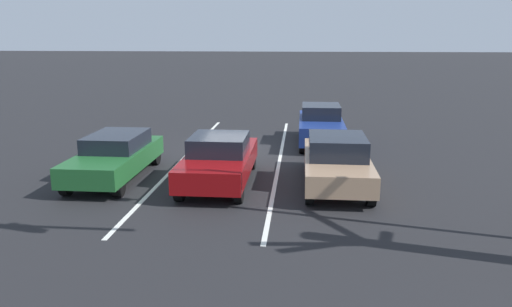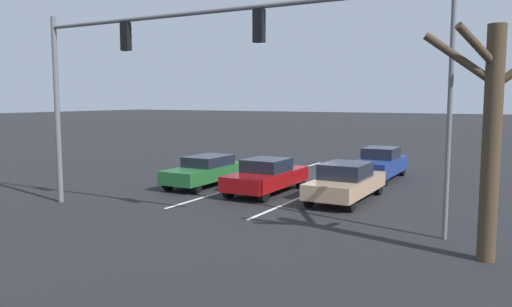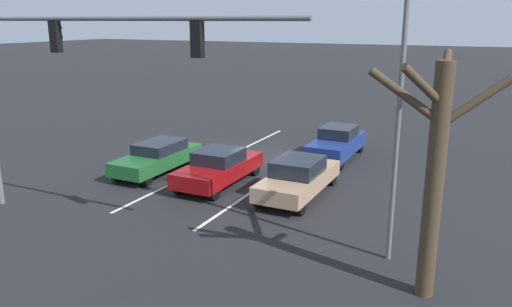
{
  "view_description": "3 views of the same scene",
  "coord_description": "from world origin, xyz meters",
  "px_view_note": "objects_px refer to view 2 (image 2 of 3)",
  "views": [
    {
      "loc": [
        -2.48,
        18.73,
        4.32
      ],
      "look_at": [
        -1.2,
        4.98,
        1.04
      ],
      "focal_mm": 35.0,
      "sensor_mm": 36.0,
      "label": 1
    },
    {
      "loc": [
        -9.79,
        22.93,
        3.97
      ],
      "look_at": [
        0.12,
        5.13,
        1.73
      ],
      "focal_mm": 35.0,
      "sensor_mm": 36.0,
      "label": 2
    },
    {
      "loc": [
        -10.03,
        21.51,
        6.57
      ],
      "look_at": [
        -1.46,
        3.92,
        1.32
      ],
      "focal_mm": 35.0,
      "sensor_mm": 36.0,
      "label": 3
    }
  ],
  "objects_px": {
    "car_tan_leftlane_front": "(346,181)",
    "street_lamp_left_shoulder": "(443,76)",
    "traffic_signal_gantry": "(127,62)",
    "car_maroon_midlane_front": "(267,176)",
    "bare_tree_near": "(491,126)",
    "car_navy_leftlane_second": "(380,164)",
    "car_darkgreen_rightlane_front": "(206,170)"
  },
  "relations": [
    {
      "from": "car_darkgreen_rightlane_front",
      "to": "bare_tree_near",
      "type": "relative_size",
      "value": 0.79
    },
    {
      "from": "car_tan_leftlane_front",
      "to": "street_lamp_left_shoulder",
      "type": "height_order",
      "value": "street_lamp_left_shoulder"
    },
    {
      "from": "car_maroon_midlane_front",
      "to": "car_navy_leftlane_second",
      "type": "relative_size",
      "value": 1.01
    },
    {
      "from": "car_maroon_midlane_front",
      "to": "traffic_signal_gantry",
      "type": "relative_size",
      "value": 0.38
    },
    {
      "from": "car_navy_leftlane_second",
      "to": "traffic_signal_gantry",
      "type": "distance_m",
      "value": 13.51
    },
    {
      "from": "car_navy_leftlane_second",
      "to": "street_lamp_left_shoulder",
      "type": "bearing_deg",
      "value": 113.96
    },
    {
      "from": "car_navy_leftlane_second",
      "to": "bare_tree_near",
      "type": "height_order",
      "value": "bare_tree_near"
    },
    {
      "from": "car_darkgreen_rightlane_front",
      "to": "bare_tree_near",
      "type": "bearing_deg",
      "value": 155.75
    },
    {
      "from": "car_maroon_midlane_front",
      "to": "traffic_signal_gantry",
      "type": "distance_m",
      "value": 7.5
    },
    {
      "from": "traffic_signal_gantry",
      "to": "bare_tree_near",
      "type": "height_order",
      "value": "traffic_signal_gantry"
    },
    {
      "from": "bare_tree_near",
      "to": "traffic_signal_gantry",
      "type": "bearing_deg",
      "value": 1.54
    },
    {
      "from": "car_navy_leftlane_second",
      "to": "traffic_signal_gantry",
      "type": "bearing_deg",
      "value": 63.64
    },
    {
      "from": "car_tan_leftlane_front",
      "to": "car_maroon_midlane_front",
      "type": "height_order",
      "value": "car_tan_leftlane_front"
    },
    {
      "from": "car_maroon_midlane_front",
      "to": "car_darkgreen_rightlane_front",
      "type": "distance_m",
      "value": 3.3
    },
    {
      "from": "car_darkgreen_rightlane_front",
      "to": "car_navy_leftlane_second",
      "type": "bearing_deg",
      "value": -138.81
    },
    {
      "from": "bare_tree_near",
      "to": "street_lamp_left_shoulder",
      "type": "bearing_deg",
      "value": -47.52
    },
    {
      "from": "street_lamp_left_shoulder",
      "to": "car_tan_leftlane_front",
      "type": "bearing_deg",
      "value": -43.33
    },
    {
      "from": "car_navy_leftlane_second",
      "to": "bare_tree_near",
      "type": "bearing_deg",
      "value": 116.93
    },
    {
      "from": "car_maroon_midlane_front",
      "to": "car_darkgreen_rightlane_front",
      "type": "relative_size",
      "value": 0.99
    },
    {
      "from": "car_maroon_midlane_front",
      "to": "traffic_signal_gantry",
      "type": "bearing_deg",
      "value": 65.68
    },
    {
      "from": "traffic_signal_gantry",
      "to": "street_lamp_left_shoulder",
      "type": "distance_m",
      "value": 10.12
    },
    {
      "from": "car_navy_leftlane_second",
      "to": "car_darkgreen_rightlane_front",
      "type": "bearing_deg",
      "value": 41.19
    },
    {
      "from": "car_darkgreen_rightlane_front",
      "to": "car_navy_leftlane_second",
      "type": "xyz_separation_m",
      "value": [
        -6.47,
        -5.67,
        0.07
      ]
    },
    {
      "from": "car_tan_leftlane_front",
      "to": "car_maroon_midlane_front",
      "type": "xyz_separation_m",
      "value": [
        3.45,
        0.1,
        -0.02
      ]
    },
    {
      "from": "car_maroon_midlane_front",
      "to": "car_darkgreen_rightlane_front",
      "type": "height_order",
      "value": "car_maroon_midlane_front"
    },
    {
      "from": "traffic_signal_gantry",
      "to": "car_maroon_midlane_front",
      "type": "bearing_deg",
      "value": -114.32
    },
    {
      "from": "car_maroon_midlane_front",
      "to": "car_navy_leftlane_second",
      "type": "bearing_deg",
      "value": -118.17
    },
    {
      "from": "car_navy_leftlane_second",
      "to": "street_lamp_left_shoulder",
      "type": "xyz_separation_m",
      "value": [
        -4.28,
        9.63,
        3.83
      ]
    },
    {
      "from": "car_navy_leftlane_second",
      "to": "bare_tree_near",
      "type": "xyz_separation_m",
      "value": [
        -5.65,
        11.13,
        2.53
      ]
    },
    {
      "from": "car_tan_leftlane_front",
      "to": "bare_tree_near",
      "type": "xyz_separation_m",
      "value": [
        -5.39,
        5.29,
        2.55
      ]
    },
    {
      "from": "traffic_signal_gantry",
      "to": "bare_tree_near",
      "type": "bearing_deg",
      "value": -178.46
    },
    {
      "from": "car_maroon_midlane_front",
      "to": "bare_tree_near",
      "type": "bearing_deg",
      "value": 149.61
    }
  ]
}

